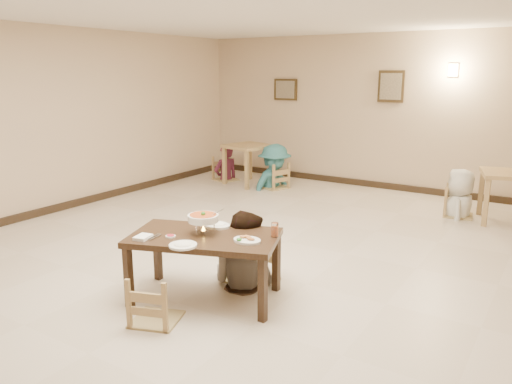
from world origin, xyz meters
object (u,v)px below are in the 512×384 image
Objects in this scene: drink_glass at (275,230)px; bg_chair_lr at (275,164)px; chair_far at (250,236)px; bg_table_right at (509,181)px; bg_diner_c at (463,169)px; bg_table_left at (248,152)px; bg_chair_rl at (461,188)px; main_diner at (244,211)px; main_table at (205,242)px; bg_diner_b at (275,144)px; bg_chair_ll at (226,158)px; bg_diner_a at (225,144)px; curry_warmer at (203,218)px; chair_near at (154,276)px.

bg_chair_lr is at bearing 120.58° from drink_glass.
chair_far is 4.58m from bg_chair_lr.
bg_diner_c is at bearing -175.99° from bg_table_right.
bg_chair_rl reaches higher than bg_table_left.
main_diner is 1.07× the size of bg_diner_c.
drink_glass is 0.15× the size of bg_table_right.
bg_table_left is at bearing -52.05° from main_diner.
main_table is 5.10m from bg_chair_lr.
bg_diner_b reaches higher than bg_chair_lr.
main_table is 5.76m from bg_chair_ll.
bg_chair_lr is 0.63× the size of bg_diner_a.
drink_glass is at bearing 158.70° from bg_chair_rl.
drink_glass is (0.62, 0.33, 0.15)m from main_table.
chair_near is at bearing -95.54° from curry_warmer.
chair_far is 0.70m from curry_warmer.
main_table is at bearing -115.90° from bg_table_right.
main_table is 4.84m from bg_chair_rl.
bg_diner_b is (0.63, -0.01, 0.20)m from bg_table_left.
chair_near is at bearing 84.00° from main_diner.
curry_warmer is 0.20× the size of bg_diner_b.
bg_diner_b is 3.53m from bg_diner_c.
chair_far is (0.13, 0.63, -0.08)m from main_table.
chair_near is 2.60× the size of curry_warmer.
main_table is at bearing -92.33° from chair_far.
main_diner is at bearing -57.06° from bg_table_left.
bg_diner_b reaches higher than bg_chair_ll.
curry_warmer reaches higher than drink_glass.
bg_diner_a is (-3.35, 4.15, 0.26)m from chair_far.
bg_chair_ll is at bearing 178.36° from bg_table_right.
bg_table_right is (2.11, 3.99, 0.13)m from chair_far.
drink_glass is 0.08× the size of bg_diner_b.
chair_near is at bearing 39.65° from bg_chair_lr.
bg_diner_a reaches higher than bg_chair_lr.
bg_diner_a is 1.27m from bg_diner_b.
bg_table_left is (-3.21, 4.39, -0.07)m from drink_glass.
main_diner is 4.32m from bg_chair_rl.
chair_far is 5.34m from bg_chair_ll.
main_table is 0.65m from chair_near.
bg_chair_ll is (-3.35, 4.15, -0.05)m from chair_far.
main_diner reaches higher than bg_chair_rl.
curry_warmer is at bearing 120.61° from main_table.
bg_diner_c is at bearing -35.34° from bg_chair_rl.
main_table is at bearing -127.14° from bg_chair_ll.
bg_chair_lr is 0.55× the size of bg_diner_b.
bg_chair_rl is (1.43, 3.95, -0.06)m from chair_far.
main_diner is at bearing -122.94° from bg_chair_ll.
bg_diner_c is at bearing 109.39° from bg_diner_a.
main_diner is 4.82× the size of curry_warmer.
drink_glass is at bearing -20.74° from bg_diner_c.
bg_diner_a is 4.79m from bg_diner_c.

